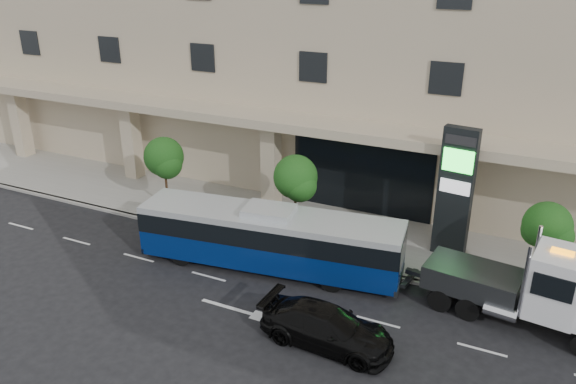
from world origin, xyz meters
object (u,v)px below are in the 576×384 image
at_px(city_bus, 269,237).
at_px(black_sedan, 327,327).
at_px(signage_pylon, 455,192).
at_px(tow_truck, 532,290).

relative_size(city_bus, black_sedan, 2.42).
relative_size(city_bus, signage_pylon, 1.95).
bearing_deg(city_bus, black_sedan, -49.78).
bearing_deg(black_sedan, signage_pylon, -15.58).
bearing_deg(city_bus, signage_pylon, 24.90).
xyz_separation_m(tow_truck, black_sedan, (-6.71, -4.50, -0.86)).
height_order(black_sedan, signage_pylon, signage_pylon).
bearing_deg(city_bus, tow_truck, -5.39).
height_order(tow_truck, signage_pylon, signage_pylon).
height_order(city_bus, tow_truck, tow_truck).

